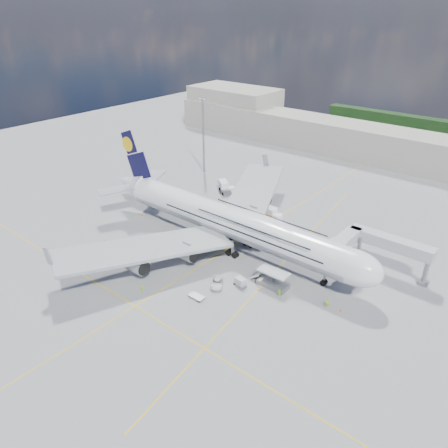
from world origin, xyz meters
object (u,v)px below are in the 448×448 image
Objects in this scene: service_van at (217,283)px; cargo_loader at (272,281)px; cone_wing_left_outer at (257,196)px; cone_wing_left_inner at (226,223)px; dolly_nose_near at (196,296)px; crew_van at (259,275)px; baggage_tug at (162,243)px; cone_nose at (341,310)px; catering_truck_inner at (270,215)px; airliner at (232,222)px; dolly_back at (107,243)px; dolly_nose_far at (240,282)px; catering_truck_outer at (225,187)px; dolly_row_b at (136,255)px; crew_nose at (327,303)px; light_mast at (203,134)px; crew_loader at (279,293)px; cone_tail at (142,215)px; dolly_row_a at (92,253)px; crew_tug at (142,289)px; crew_wing at (112,250)px; cone_wing_right_inner at (123,260)px; dolly_row_c at (158,238)px; cone_wing_right_outer at (137,272)px; jet_bridge at (371,244)px.

cargo_loader is at bearing 6.04° from service_van.
cone_wing_left_inner is at bearing -77.92° from cone_wing_left_outer.
crew_van is at bearing 67.57° from dolly_nose_near.
cone_nose is at bearing -2.32° from baggage_tug.
cone_wing_left_outer is (-44.65, 34.83, 0.06)m from cone_nose.
catering_truck_inner is at bearing 48.78° from cone_wing_left_inner.
airliner is at bearing -85.13° from catering_truck_inner.
cone_wing_left_outer is (0.61, 39.15, -0.38)m from baggage_tug.
dolly_back is 1.08× the size of dolly_nose_far.
catering_truck_outer is at bearing 140.60° from cargo_loader.
crew_nose reaches higher than dolly_row_b.
dolly_row_b is 26.79m from dolly_nose_far.
catering_truck_inner is 27.89m from crew_van.
airliner is 23.83m from dolly_row_b.
baggage_tug is (10.61, 8.38, 0.34)m from dolly_back.
crew_nose is (69.02, -41.22, -12.26)m from light_mast.
crew_loader is at bearing -50.81° from catering_truck_inner.
catering_truck_outer is (-29.88, 45.45, 1.35)m from dolly_nose_near.
airliner is 30.83m from cone_tail.
dolly_back is at bearing 154.01° from service_van.
dolly_row_a is 4.93× the size of cone_wing_left_outer.
cargo_loader is at bearing -6.10° from cone_tail.
dolly_row_b is 1.86× the size of crew_tug.
light_mast is 8.56× the size of dolly_row_b.
baggage_tug is 1.64× the size of crew_tug.
crew_wing is (4.46, -1.72, 0.59)m from dolly_back.
cone_tail is (-5.61, 16.33, -0.06)m from dolly_back.
dolly_row_b is at bearing 27.24° from dolly_row_a.
light_mast is 43.04m from cone_wing_left_inner.
airliner is 48.87× the size of crew_van.
crew_wing is 30.86m from cone_wing_left_inner.
dolly_nose_far is at bearing 19.84° from cone_wing_right_inner.
dolly_row_c is 15.35m from cone_wing_right_outer.
cone_wing_right_inner is at bearing -51.65° from cone_tail.
cone_wing_right_outer is at bearing -99.85° from catering_truck_inner.
jet_bridge is 11.74× the size of crew_tug.
dolly_row_c is 0.44× the size of catering_truck_outer.
catering_truck_outer is 1.31× the size of service_van.
airliner reaches higher than cone_tail.
dolly_row_a is (-23.45, -23.31, -6.53)m from airliner.
crew_loader is at bearing 161.81° from crew_nose.
dolly_row_c is 5.99× the size of cone_nose.
cone_wing_right_inner is (-22.38, -0.59, -0.08)m from dolly_nose_near.
cone_wing_left_inner is at bearing 92.41° from service_van.
dolly_nose_far is 8.54m from crew_loader.
baggage_tug is at bearing -174.55° from cone_nose.
dolly_row_c is 22.38m from crew_tug.
cone_tail is at bearing 128.35° from cone_wing_right_inner.
dolly_row_b is 1.57× the size of crew_nose.
crew_loader is (12.52, 10.92, 0.49)m from dolly_nose_near.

